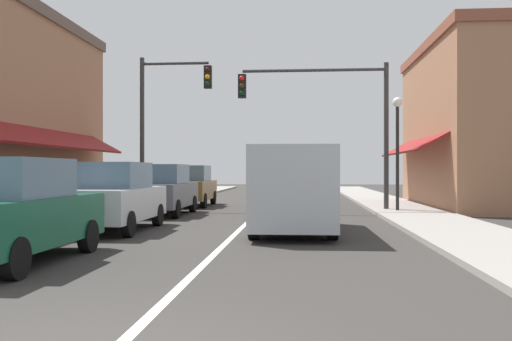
{
  "coord_description": "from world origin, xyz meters",
  "views": [
    {
      "loc": [
        1.62,
        -4.06,
        1.57
      ],
      "look_at": [
        0.17,
        13.74,
        1.56
      ],
      "focal_mm": 39.12,
      "sensor_mm": 36.0,
      "label": 1
    }
  ],
  "objects": [
    {
      "name": "sidewalk_right",
      "position": [
        5.5,
        18.0,
        0.06
      ],
      "size": [
        2.6,
        56.0,
        0.12
      ],
      "primitive_type": "cube",
      "color": "gray",
      "rests_on": "ground"
    },
    {
      "name": "ground_plane",
      "position": [
        0.0,
        18.0,
        0.0
      ],
      "size": [
        80.0,
        80.0,
        0.0
      ],
      "primitive_type": "plane",
      "color": "#33302D"
    },
    {
      "name": "street_lamp_right_mid",
      "position": [
        5.09,
        16.44,
        2.89
      ],
      "size": [
        0.36,
        0.36,
        4.21
      ],
      "color": "black",
      "rests_on": "ground"
    },
    {
      "name": "lane_center_stripe",
      "position": [
        0.0,
        18.0,
        0.0
      ],
      "size": [
        0.14,
        52.0,
        0.01
      ],
      "primitive_type": "cube",
      "color": "silver",
      "rests_on": "ground"
    },
    {
      "name": "traffic_signal_mast_arm",
      "position": [
        2.81,
        17.14,
        3.88
      ],
      "size": [
        5.67,
        0.5,
        5.62
      ],
      "color": "#333333",
      "rests_on": "ground"
    },
    {
      "name": "parked_car_nearest_left",
      "position": [
        -3.23,
        4.88,
        0.88
      ],
      "size": [
        1.8,
        4.11,
        1.77
      ],
      "rotation": [
        0.0,
        0.0,
        -0.0
      ],
      "color": "#0F4C33",
      "rests_on": "ground"
    },
    {
      "name": "parked_car_third_left",
      "position": [
        -3.21,
        15.03,
        0.88
      ],
      "size": [
        1.8,
        4.11,
        1.77
      ],
      "rotation": [
        0.0,
        0.0,
        -0.01
      ],
      "color": "#4C5156",
      "rests_on": "ground"
    },
    {
      "name": "parked_car_far_left",
      "position": [
        -3.2,
        19.88,
        0.88
      ],
      "size": [
        1.82,
        4.12,
        1.77
      ],
      "rotation": [
        0.0,
        0.0,
        0.01
      ],
      "color": "brown",
      "rests_on": "ground"
    },
    {
      "name": "sidewalk_left",
      "position": [
        -5.5,
        18.0,
        0.06
      ],
      "size": [
        2.6,
        56.0,
        0.12
      ],
      "primitive_type": "cube",
      "color": "gray",
      "rests_on": "ground"
    },
    {
      "name": "parked_car_second_left",
      "position": [
        -3.2,
        9.94,
        0.88
      ],
      "size": [
        1.79,
        4.11,
        1.77
      ],
      "rotation": [
        0.0,
        0.0,
        0.0
      ],
      "color": "#B7BABF",
      "rests_on": "ground"
    },
    {
      "name": "van_in_lane",
      "position": [
        1.41,
        10.09,
        1.15
      ],
      "size": [
        2.05,
        5.2,
        2.12
      ],
      "rotation": [
        0.0,
        0.0,
        0.01
      ],
      "color": "#B2B7BC",
      "rests_on": "ground"
    },
    {
      "name": "storefront_right_block",
      "position": [
        9.35,
        20.0,
        3.47
      ],
      "size": [
        6.42,
        10.2,
        6.93
      ],
      "color": "#9E6B4C",
      "rests_on": "ground"
    },
    {
      "name": "traffic_signal_left_corner",
      "position": [
        -3.9,
        17.92,
        3.99
      ],
      "size": [
        2.96,
        0.5,
        6.11
      ],
      "color": "#333333",
      "rests_on": "ground"
    }
  ]
}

